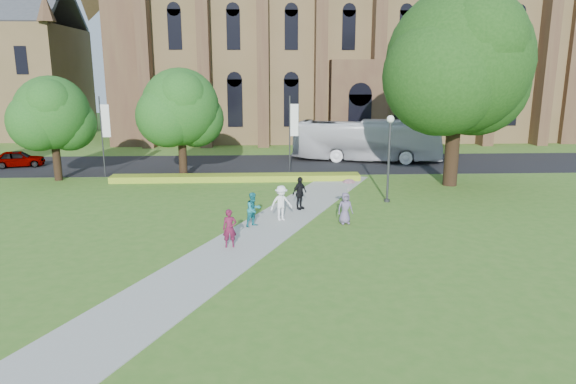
{
  "coord_description": "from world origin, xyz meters",
  "views": [
    {
      "loc": [
        0.05,
        -23.5,
        7.66
      ],
      "look_at": [
        1.27,
        2.53,
        1.6
      ],
      "focal_mm": 32.0,
      "sensor_mm": 36.0,
      "label": 1
    }
  ],
  "objects_px": {
    "car_0": "(18,159)",
    "tour_coach": "(366,141)",
    "pedestrian_0": "(230,228)",
    "large_tree": "(458,62)",
    "streetlamp": "(389,148)"
  },
  "relations": [
    {
      "from": "tour_coach",
      "to": "pedestrian_0",
      "type": "bearing_deg",
      "value": 167.91
    },
    {
      "from": "large_tree",
      "to": "car_0",
      "type": "distance_m",
      "value": 35.36
    },
    {
      "from": "streetlamp",
      "to": "tour_coach",
      "type": "distance_m",
      "value": 14.94
    },
    {
      "from": "tour_coach",
      "to": "pedestrian_0",
      "type": "xyz_separation_m",
      "value": [
        -10.62,
        -22.79,
        -0.92
      ]
    },
    {
      "from": "pedestrian_0",
      "to": "tour_coach",
      "type": "bearing_deg",
      "value": 59.58
    },
    {
      "from": "car_0",
      "to": "large_tree",
      "type": "bearing_deg",
      "value": -119.47
    },
    {
      "from": "pedestrian_0",
      "to": "large_tree",
      "type": "bearing_deg",
      "value": 35.3
    },
    {
      "from": "streetlamp",
      "to": "large_tree",
      "type": "distance_m",
      "value": 8.73
    },
    {
      "from": "large_tree",
      "to": "tour_coach",
      "type": "xyz_separation_m",
      "value": [
        -3.91,
        10.28,
        -6.54
      ]
    },
    {
      "from": "pedestrian_0",
      "to": "car_0",
      "type": "bearing_deg",
      "value": 126.33
    },
    {
      "from": "car_0",
      "to": "tour_coach",
      "type": "bearing_deg",
      "value": -101.78
    },
    {
      "from": "large_tree",
      "to": "pedestrian_0",
      "type": "bearing_deg",
      "value": -139.26
    },
    {
      "from": "tour_coach",
      "to": "pedestrian_0",
      "type": "distance_m",
      "value": 25.16
    },
    {
      "from": "streetlamp",
      "to": "pedestrian_0",
      "type": "relative_size",
      "value": 3.03
    },
    {
      "from": "car_0",
      "to": "pedestrian_0",
      "type": "relative_size",
      "value": 2.35
    }
  ]
}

